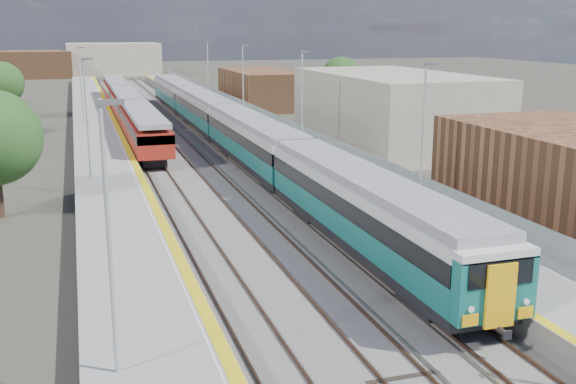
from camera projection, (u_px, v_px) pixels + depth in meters
name	position (u px, v px, depth m)	size (l,w,h in m)	color
ground	(204.00, 145.00, 60.68)	(320.00, 320.00, 0.00)	#47443A
ballast_bed	(175.00, 141.00, 62.34)	(10.50, 155.00, 0.06)	#565451
tracks	(179.00, 138.00, 64.05)	(8.96, 160.00, 0.17)	#4C3323
platform_right	(254.00, 132.00, 64.40)	(4.70, 155.00, 8.52)	slate
platform_left	(99.00, 140.00, 60.23)	(4.30, 155.00, 8.52)	slate
buildings	(32.00, 26.00, 134.99)	(72.00, 185.50, 40.00)	brown
green_train	(225.00, 122.00, 58.58)	(2.91, 80.89, 3.20)	black
red_train	(127.00, 105.00, 73.76)	(2.73, 55.33, 3.44)	black
tree_c	(2.00, 83.00, 76.43)	(4.87, 4.87, 6.60)	#382619
tree_d	(341.00, 77.00, 84.64)	(5.03, 5.03, 6.81)	#382619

